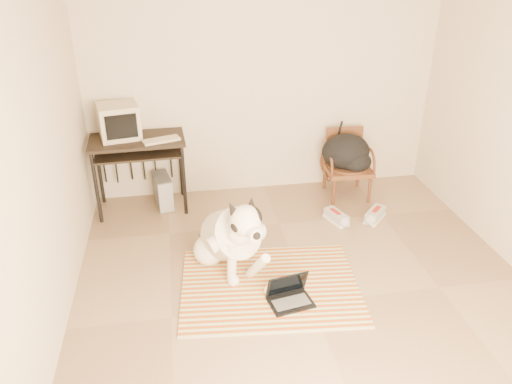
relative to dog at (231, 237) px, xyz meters
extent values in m
plane|color=#8D7156|center=(0.61, -0.59, -0.34)|extent=(4.50, 4.50, 0.00)
plane|color=beige|center=(0.61, 1.66, 1.01)|extent=(4.50, 0.00, 4.50)
plane|color=beige|center=(-1.39, -0.59, 1.01)|extent=(0.00, 4.50, 4.50)
cube|color=#C5450D|center=(0.26, -0.80, -0.34)|extent=(1.57, 0.38, 0.02)
cube|color=#4C8335|center=(0.28, -0.57, -0.34)|extent=(1.57, 0.38, 0.02)
cube|color=#623776|center=(0.30, -0.33, -0.34)|extent=(1.57, 0.38, 0.02)
cube|color=#F0E14D|center=(0.32, -0.09, -0.34)|extent=(1.57, 0.38, 0.02)
cube|color=#BEB690|center=(0.35, 0.14, -0.34)|extent=(1.57, 0.38, 0.02)
sphere|color=white|center=(-0.19, 0.12, -0.20)|extent=(0.30, 0.30, 0.30)
sphere|color=white|center=(0.07, 0.22, -0.20)|extent=(0.30, 0.30, 0.30)
ellipsoid|color=white|center=(-0.06, 0.16, -0.17)|extent=(0.36, 0.33, 0.30)
ellipsoid|color=white|center=(0.00, -0.01, 0.03)|extent=(0.57, 0.76, 0.64)
cylinder|color=silver|center=(0.00, 0.00, 0.03)|extent=(0.60, 0.68, 0.58)
sphere|color=white|center=(0.06, -0.19, 0.17)|extent=(0.25, 0.25, 0.25)
sphere|color=white|center=(0.09, -0.28, 0.32)|extent=(0.27, 0.27, 0.27)
ellipsoid|color=black|center=(0.13, -0.26, 0.34)|extent=(0.21, 0.24, 0.20)
cylinder|color=white|center=(0.13, -0.39, 0.28)|extent=(0.15, 0.17, 0.11)
sphere|color=black|center=(0.16, -0.46, 0.28)|extent=(0.07, 0.07, 0.07)
cone|color=black|center=(-0.01, -0.25, 0.43)|extent=(0.15, 0.15, 0.17)
cone|color=black|center=(0.16, -0.19, 0.43)|extent=(0.14, 0.16, 0.17)
torus|color=silver|center=(0.07, -0.20, 0.22)|extent=(0.27, 0.20, 0.22)
cylinder|color=white|center=(-0.02, -0.23, -0.13)|extent=(0.12, 0.14, 0.41)
cylinder|color=white|center=(0.20, -0.28, -0.15)|extent=(0.20, 0.37, 0.41)
sphere|color=white|center=(-0.01, -0.25, -0.30)|extent=(0.10, 0.10, 0.10)
sphere|color=white|center=(0.28, -0.45, -0.29)|extent=(0.11, 0.11, 0.11)
cone|color=black|center=(-0.16, 0.40, -0.29)|extent=(0.31, 0.37, 0.10)
cube|color=black|center=(0.43, -0.60, -0.32)|extent=(0.40, 0.31, 0.02)
cube|color=#525255|center=(0.43, -0.61, -0.31)|extent=(0.33, 0.20, 0.00)
cube|color=black|center=(0.41, -0.51, -0.19)|extent=(0.37, 0.15, 0.23)
cube|color=black|center=(0.41, -0.52, -0.19)|extent=(0.32, 0.13, 0.21)
cube|color=black|center=(-0.84, 1.35, 0.48)|extent=(1.03, 0.60, 0.03)
cube|color=black|center=(-0.84, 1.29, 0.35)|extent=(0.91, 0.48, 0.02)
cylinder|color=black|center=(-1.29, 1.09, 0.06)|extent=(0.04, 0.04, 0.81)
cylinder|color=black|center=(-1.31, 1.56, 0.06)|extent=(0.04, 0.04, 0.81)
cylinder|color=black|center=(-0.37, 1.13, 0.06)|extent=(0.04, 0.04, 0.81)
cylinder|color=black|center=(-0.39, 1.60, 0.06)|extent=(0.04, 0.04, 0.81)
cube|color=#BAAA92|center=(-1.01, 1.43, 0.68)|extent=(0.48, 0.46, 0.36)
cube|color=black|center=(-0.97, 1.24, 0.68)|extent=(0.32, 0.08, 0.26)
cube|color=#BAAA92|center=(-0.58, 1.23, 0.51)|extent=(0.41, 0.26, 0.03)
cube|color=#525255|center=(-0.62, 1.37, -0.16)|extent=(0.24, 0.41, 0.37)
cube|color=#A5A5AA|center=(-0.58, 1.18, -0.16)|extent=(0.16, 0.04, 0.35)
cube|color=brown|center=(1.54, 1.26, 0.00)|extent=(0.53, 0.51, 0.05)
cylinder|color=#3B1E10|center=(1.54, 1.26, 0.03)|extent=(0.48, 0.48, 0.04)
cube|color=brown|center=(1.55, 1.49, 0.24)|extent=(0.44, 0.05, 0.39)
cylinder|color=#3B1E10|center=(1.32, 1.06, -0.19)|extent=(0.04, 0.04, 0.32)
cylinder|color=#3B1E10|center=(1.33, 1.48, -0.19)|extent=(0.04, 0.04, 0.32)
cylinder|color=#3B1E10|center=(1.74, 1.04, -0.19)|extent=(0.04, 0.04, 0.32)
cylinder|color=#3B1E10|center=(1.76, 1.46, -0.19)|extent=(0.04, 0.04, 0.32)
ellipsoid|color=black|center=(1.50, 1.28, 0.21)|extent=(0.56, 0.46, 0.41)
ellipsoid|color=black|center=(1.59, 1.16, 0.13)|extent=(0.35, 0.28, 0.24)
cube|color=white|center=(1.23, 0.68, -0.33)|extent=(0.23, 0.34, 0.03)
cube|color=gray|center=(1.23, 0.68, -0.29)|extent=(0.22, 0.33, 0.10)
cube|color=#A22315|center=(1.23, 0.68, -0.24)|extent=(0.10, 0.17, 0.02)
cube|color=white|center=(1.67, 0.65, -0.33)|extent=(0.32, 0.33, 0.03)
cube|color=gray|center=(1.67, 0.65, -0.28)|extent=(0.31, 0.32, 0.10)
cube|color=#A22315|center=(1.67, 0.65, -0.24)|extent=(0.15, 0.16, 0.02)
camera|label=1|loc=(-0.41, -3.81, 2.41)|focal=35.00mm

